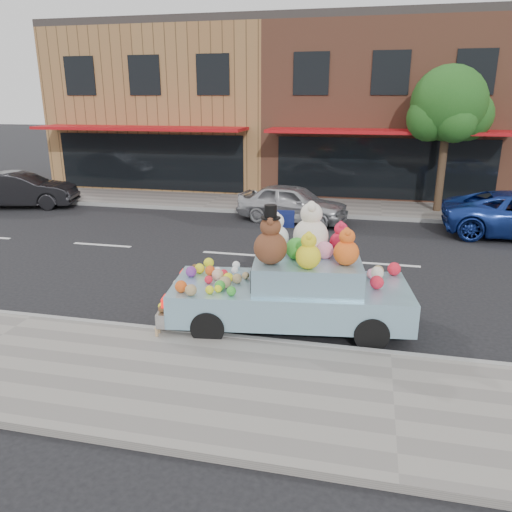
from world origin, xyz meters
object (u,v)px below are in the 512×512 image
(art_car, at_px, (292,285))
(car_dark, at_px, (21,190))
(street_tree, at_px, (449,110))
(car_silver, at_px, (293,203))

(art_car, bearing_deg, car_dark, 137.64)
(street_tree, xyz_separation_m, car_silver, (-5.06, -2.46, -3.04))
(street_tree, relative_size, car_silver, 1.37)
(street_tree, distance_m, art_car, 11.70)
(car_dark, bearing_deg, art_car, -140.56)
(art_car, bearing_deg, street_tree, 62.76)
(street_tree, bearing_deg, car_dark, -171.31)
(car_dark, distance_m, art_car, 14.54)
(street_tree, distance_m, car_dark, 16.22)
(street_tree, height_order, car_silver, street_tree)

